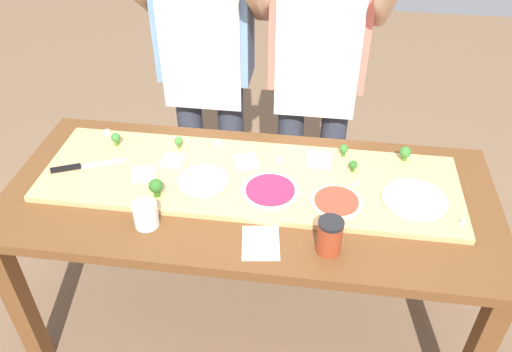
# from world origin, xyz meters

# --- Properties ---
(ground_plane) EXTENTS (8.00, 8.00, 0.00)m
(ground_plane) POSITION_xyz_m (0.00, 0.00, 0.00)
(ground_plane) COLOR brown
(prep_table) EXTENTS (1.80, 0.78, 0.75)m
(prep_table) POSITION_xyz_m (0.00, 0.00, 0.66)
(prep_table) COLOR brown
(prep_table) RESTS_ON ground
(cutting_board) EXTENTS (1.55, 0.46, 0.02)m
(cutting_board) POSITION_xyz_m (-0.01, 0.06, 0.77)
(cutting_board) COLOR tan
(cutting_board) RESTS_ON prep_table
(chefs_knife) EXTENTS (0.26, 0.13, 0.02)m
(chefs_knife) POSITION_xyz_m (-0.66, 0.02, 0.78)
(chefs_knife) COLOR #B7BABF
(chefs_knife) RESTS_ON cutting_board
(pizza_whole_cheese_artichoke) EXTENTS (0.19, 0.19, 0.02)m
(pizza_whole_cheese_artichoke) POSITION_xyz_m (-0.17, 0.00, 0.79)
(pizza_whole_cheese_artichoke) COLOR beige
(pizza_whole_cheese_artichoke) RESTS_ON cutting_board
(pizza_whole_tomato_red) EXTENTS (0.19, 0.19, 0.02)m
(pizza_whole_tomato_red) POSITION_xyz_m (0.32, -0.05, 0.79)
(pizza_whole_tomato_red) COLOR beige
(pizza_whole_tomato_red) RESTS_ON cutting_board
(pizza_whole_beet_magenta) EXTENTS (0.21, 0.21, 0.02)m
(pizza_whole_beet_magenta) POSITION_xyz_m (0.08, -0.02, 0.79)
(pizza_whole_beet_magenta) COLOR beige
(pizza_whole_beet_magenta) RESTS_ON cutting_board
(pizza_whole_white_garlic) EXTENTS (0.23, 0.23, 0.02)m
(pizza_whole_white_garlic) POSITION_xyz_m (0.59, -0.00, 0.79)
(pizza_whole_white_garlic) COLOR beige
(pizza_whole_white_garlic) RESTS_ON cutting_board
(pizza_slice_near_left) EXTENTS (0.09, 0.09, 0.01)m
(pizza_slice_near_left) POSITION_xyz_m (-0.31, 0.11, 0.78)
(pizza_slice_near_left) COLOR beige
(pizza_slice_near_left) RESTS_ON cutting_board
(pizza_slice_center) EXTENTS (0.10, 0.10, 0.01)m
(pizza_slice_center) POSITION_xyz_m (0.24, 0.19, 0.78)
(pizza_slice_center) COLOR beige
(pizza_slice_center) RESTS_ON cutting_board
(pizza_slice_far_right) EXTENTS (0.12, 0.12, 0.01)m
(pizza_slice_far_right) POSITION_xyz_m (-0.04, 0.14, 0.78)
(pizza_slice_far_right) COLOR beige
(pizza_slice_far_right) RESTS_ON cutting_board
(pizza_slice_near_right) EXTENTS (0.11, 0.11, 0.01)m
(pizza_slice_near_right) POSITION_xyz_m (-0.40, 0.01, 0.78)
(pizza_slice_near_right) COLOR beige
(pizza_slice_near_right) RESTS_ON cutting_board
(broccoli_floret_front_left) EXTENTS (0.03, 0.03, 0.05)m
(broccoli_floret_front_left) POSITION_xyz_m (0.34, 0.24, 0.81)
(broccoli_floret_front_left) COLOR #3F7220
(broccoli_floret_front_left) RESTS_ON cutting_board
(broccoli_floret_front_right) EXTENTS (0.04, 0.04, 0.06)m
(broccoli_floret_front_right) POSITION_xyz_m (0.57, 0.24, 0.81)
(broccoli_floret_front_right) COLOR #3F7220
(broccoli_floret_front_right) RESTS_ON cutting_board
(broccoli_floret_back_left) EXTENTS (0.03, 0.03, 0.05)m
(broccoli_floret_back_left) POSITION_xyz_m (-0.32, 0.20, 0.81)
(broccoli_floret_back_left) COLOR #487A23
(broccoli_floret_back_left) RESTS_ON cutting_board
(broccoli_floret_center_left) EXTENTS (0.04, 0.04, 0.06)m
(broccoli_floret_center_left) POSITION_xyz_m (-0.57, 0.19, 0.81)
(broccoli_floret_center_left) COLOR #3F7220
(broccoli_floret_center_left) RESTS_ON cutting_board
(broccoli_floret_center_right) EXTENTS (0.05, 0.05, 0.07)m
(broccoli_floret_center_right) POSITION_xyz_m (-0.32, -0.10, 0.82)
(broccoli_floret_center_right) COLOR #366618
(broccoli_floret_center_right) RESTS_ON cutting_board
(broccoli_floret_back_right) EXTENTS (0.03, 0.03, 0.05)m
(broccoli_floret_back_right) POSITION_xyz_m (0.37, 0.14, 0.80)
(broccoli_floret_back_right) COLOR #366618
(broccoli_floret_back_right) RESTS_ON cutting_board
(cheese_crumble_a) EXTENTS (0.02, 0.02, 0.01)m
(cheese_crumble_a) POSITION_xyz_m (0.74, -0.10, 0.78)
(cheese_crumble_a) COLOR white
(cheese_crumble_a) RESTS_ON cutting_board
(cheese_crumble_b) EXTENTS (0.02, 0.02, 0.02)m
(cheese_crumble_b) POSITION_xyz_m (0.38, 0.06, 0.79)
(cheese_crumble_b) COLOR silver
(cheese_crumble_b) RESTS_ON cutting_board
(cheese_crumble_c) EXTENTS (0.02, 0.02, 0.02)m
(cheese_crumble_c) POSITION_xyz_m (0.09, 0.16, 0.79)
(cheese_crumble_c) COLOR white
(cheese_crumble_c) RESTS_ON cutting_board
(cheese_crumble_d) EXTENTS (0.03, 0.03, 0.02)m
(cheese_crumble_d) POSITION_xyz_m (-0.17, 0.25, 0.79)
(cheese_crumble_d) COLOR white
(cheese_crumble_d) RESTS_ON cutting_board
(cheese_crumble_e) EXTENTS (0.03, 0.03, 0.02)m
(cheese_crumble_e) POSITION_xyz_m (-0.64, 0.26, 0.79)
(cheese_crumble_e) COLOR silver
(cheese_crumble_e) RESTS_ON cutting_board
(flour_cup) EXTENTS (0.08, 0.08, 0.09)m
(flour_cup) POSITION_xyz_m (-0.32, -0.22, 0.79)
(flour_cup) COLOR white
(flour_cup) RESTS_ON prep_table
(sauce_jar) EXTENTS (0.08, 0.08, 0.12)m
(sauce_jar) POSITION_xyz_m (0.29, -0.26, 0.82)
(sauce_jar) COLOR #99381E
(sauce_jar) RESTS_ON prep_table
(recipe_note) EXTENTS (0.14, 0.17, 0.00)m
(recipe_note) POSITION_xyz_m (0.08, -0.26, 0.76)
(recipe_note) COLOR white
(recipe_note) RESTS_ON prep_table
(cook_left) EXTENTS (0.54, 0.39, 1.67)m
(cook_left) POSITION_xyz_m (-0.28, 0.60, 1.00)
(cook_left) COLOR #333847
(cook_left) RESTS_ON ground
(cook_right) EXTENTS (0.54, 0.39, 1.67)m
(cook_right) POSITION_xyz_m (0.20, 0.60, 1.00)
(cook_right) COLOR #333847
(cook_right) RESTS_ON ground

